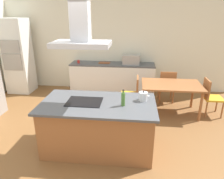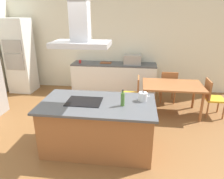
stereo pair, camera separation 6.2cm
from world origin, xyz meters
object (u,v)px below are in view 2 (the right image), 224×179
Objects in this scene: countertop_microwave at (132,60)px; wall_oven_stack at (20,56)px; tea_kettle at (143,97)px; coffee_mug_red at (80,62)px; chair_at_right_end at (211,96)px; chair_facing_back_wall at (168,85)px; cooktop at (84,101)px; range_hood at (80,30)px; dining_table at (172,88)px; cutting_board at (106,63)px; olive_oil_bottle at (123,99)px; chair_at_left_end at (134,92)px.

countertop_microwave is 3.40m from wall_oven_stack.
tea_kettle is at bearing -33.90° from wall_oven_stack.
chair_at_right_end is at bearing -19.46° from coffee_mug_red.
chair_facing_back_wall is at bearing -31.74° from countertop_microwave.
cooktop is 3.76m from wall_oven_stack.
chair_facing_back_wall is 3.26m from range_hood.
dining_table is at bearing -52.01° from countertop_microwave.
chair_at_right_end is at bearing -26.12° from cutting_board.
coffee_mug_red is 0.78m from cutting_board.
tea_kettle is at bearing -68.50° from cutting_board.
tea_kettle is at bearing 10.04° from cooktop.
cutting_board is at bearing 159.65° from chair_facing_back_wall.
cooktop reaches higher than chair_at_right_end.
cooktop is 1.03m from tea_kettle.
cooktop is 0.67× the size of chair_at_right_end.
olive_oil_bottle reaches higher than chair_facing_back_wall.
dining_table is at bearing 180.00° from chair_at_right_end.
countertop_microwave is 5.56× the size of coffee_mug_red.
chair_facing_back_wall is (1.06, 2.33, -0.51)m from olive_oil_bottle.
cutting_board is at bearing 7.26° from coffee_mug_red.
wall_oven_stack is (-3.33, 2.72, 0.08)m from olive_oil_bottle.
chair_facing_back_wall is (2.59, -0.57, -0.44)m from coffee_mug_red.
olive_oil_bottle is 0.31× the size of chair_at_right_end.
olive_oil_bottle is at bearing -76.03° from cutting_board.
range_hood reaches higher than chair_at_right_end.
cooktop is 2.97m from countertop_microwave.
cooktop is 2.96m from coffee_mug_red.
cutting_board is at bearing 176.45° from countertop_microwave.
dining_table is 1.56× the size of range_hood.
coffee_mug_red reaches higher than cooktop.
dining_table is 0.93m from chair_at_right_end.
wall_oven_stack is at bearing 168.79° from chair_at_right_end.
coffee_mug_red is at bearing 143.49° from chair_at_left_end.
dining_table is at bearing 42.51° from cooktop.
coffee_mug_red is at bearing 167.52° from chair_facing_back_wall.
countertop_microwave is 0.36× the size of dining_table.
cutting_board is at bearing 143.57° from dining_table.
cutting_board is at bearing 153.88° from chair_at_right_end.
cutting_board reaches higher than chair_facing_back_wall.
olive_oil_bottle is 1.75m from chair_at_left_end.
tea_kettle is 1.62m from dining_table.
chair_at_left_end is (1.67, -1.24, -0.44)m from coffee_mug_red.
dining_table is at bearing 0.00° from chair_at_left_end.
chair_at_left_end is at bearing 84.87° from olive_oil_bottle.
chair_at_left_end is at bearing -143.99° from chair_facing_back_wall.
coffee_mug_red is at bearing 106.72° from cooktop.
chair_facing_back_wall is at bearing 65.44° from olive_oil_bottle.
cutting_board is 1.97m from chair_facing_back_wall.
olive_oil_bottle reaches higher than cutting_board.
chair_at_left_end is (0.82, 1.59, -0.40)m from cooktop.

